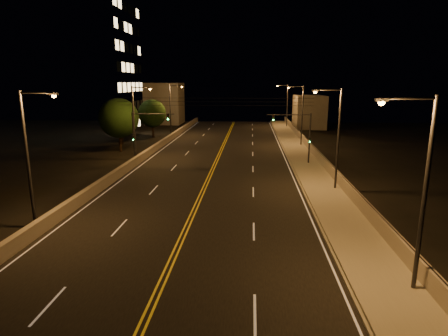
# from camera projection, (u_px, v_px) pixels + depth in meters

# --- Properties ---
(ground) EXTENTS (160.00, 160.00, 0.00)m
(ground) POSITION_uv_depth(u_px,v_px,m) (140.00, 333.00, 14.59)
(ground) COLOR black
(ground) RESTS_ON ground
(road) EXTENTS (18.00, 120.00, 0.02)m
(road) POSITION_uv_depth(u_px,v_px,m) (204.00, 189.00, 34.02)
(road) COLOR black
(road) RESTS_ON ground
(sidewalk) EXTENTS (3.60, 120.00, 0.30)m
(sidewalk) POSITION_uv_depth(u_px,v_px,m) (324.00, 190.00, 33.23)
(sidewalk) COLOR gray
(sidewalk) RESTS_ON ground
(curb) EXTENTS (0.14, 120.00, 0.15)m
(curb) POSITION_uv_depth(u_px,v_px,m) (303.00, 191.00, 33.38)
(curb) COLOR gray
(curb) RESTS_ON ground
(parapet_wall) EXTENTS (0.30, 120.00, 1.00)m
(parapet_wall) POSITION_uv_depth(u_px,v_px,m) (344.00, 184.00, 32.97)
(parapet_wall) COLOR gray
(parapet_wall) RESTS_ON sidewalk
(jersey_barrier) EXTENTS (0.45, 120.00, 0.96)m
(jersey_barrier) POSITION_uv_depth(u_px,v_px,m) (105.00, 182.00, 34.57)
(jersey_barrier) COLOR gray
(jersey_barrier) RESTS_ON ground
(distant_building_right) EXTENTS (6.00, 10.00, 6.76)m
(distant_building_right) POSITION_uv_depth(u_px,v_px,m) (309.00, 112.00, 79.77)
(distant_building_right) COLOR gray
(distant_building_right) RESTS_ON ground
(distant_building_left) EXTENTS (8.00, 8.00, 9.34)m
(distant_building_left) POSITION_uv_depth(u_px,v_px,m) (165.00, 103.00, 87.09)
(distant_building_left) COLOR gray
(distant_building_left) RESTS_ON ground
(parapet_rail) EXTENTS (0.06, 120.00, 0.06)m
(parapet_rail) POSITION_uv_depth(u_px,v_px,m) (344.00, 178.00, 32.85)
(parapet_rail) COLOR black
(parapet_rail) RESTS_ON parapet_wall
(lane_markings) EXTENTS (17.32, 116.00, 0.00)m
(lane_markings) POSITION_uv_depth(u_px,v_px,m) (204.00, 189.00, 33.95)
(lane_markings) COLOR silver
(lane_markings) RESTS_ON road
(streetlight_0) EXTENTS (2.55, 0.28, 9.04)m
(streetlight_0) POSITION_uv_depth(u_px,v_px,m) (419.00, 184.00, 16.16)
(streetlight_0) COLOR #2D2D33
(streetlight_0) RESTS_ON ground
(streetlight_1) EXTENTS (2.55, 0.28, 9.04)m
(streetlight_1) POSITION_uv_depth(u_px,v_px,m) (335.00, 133.00, 32.37)
(streetlight_1) COLOR #2D2D33
(streetlight_1) RESTS_ON ground
(streetlight_2) EXTENTS (2.55, 0.28, 9.04)m
(streetlight_2) POSITION_uv_depth(u_px,v_px,m) (300.00, 112.00, 55.60)
(streetlight_2) COLOR #2D2D33
(streetlight_2) RESTS_ON ground
(streetlight_3) EXTENTS (2.55, 0.28, 9.04)m
(streetlight_3) POSITION_uv_depth(u_px,v_px,m) (286.00, 103.00, 79.06)
(streetlight_3) COLOR #2D2D33
(streetlight_3) RESTS_ON ground
(streetlight_4) EXTENTS (2.55, 0.28, 9.04)m
(streetlight_4) POSITION_uv_depth(u_px,v_px,m) (31.00, 151.00, 24.04)
(streetlight_4) COLOR #2D2D33
(streetlight_4) RESTS_ON ground
(streetlight_5) EXTENTS (2.55, 0.28, 9.04)m
(streetlight_5) POSITION_uv_depth(u_px,v_px,m) (136.00, 118.00, 45.90)
(streetlight_5) COLOR #2D2D33
(streetlight_5) RESTS_ON ground
(streetlight_6) EXTENTS (2.55, 0.28, 9.04)m
(streetlight_6) POSITION_uv_depth(u_px,v_px,m) (172.00, 107.00, 66.46)
(streetlight_6) COLOR #2D2D33
(streetlight_6) RESTS_ON ground
(traffic_signal_right) EXTENTS (5.11, 0.31, 6.08)m
(traffic_signal_right) POSITION_uv_depth(u_px,v_px,m) (301.00, 133.00, 43.16)
(traffic_signal_right) COLOR #2D2D33
(traffic_signal_right) RESTS_ON ground
(traffic_signal_left) EXTENTS (5.11, 0.31, 6.08)m
(traffic_signal_left) POSITION_uv_depth(u_px,v_px,m) (142.00, 131.00, 44.49)
(traffic_signal_left) COLOR #2D2D33
(traffic_signal_left) RESTS_ON ground
(overhead_wires) EXTENTS (22.00, 0.03, 0.83)m
(overhead_wires) POSITION_uv_depth(u_px,v_px,m) (214.00, 102.00, 41.60)
(overhead_wires) COLOR black
(building_tower) EXTENTS (24.00, 15.00, 28.49)m
(building_tower) POSITION_uv_depth(u_px,v_px,m) (64.00, 58.00, 66.58)
(building_tower) COLOR gray
(building_tower) RESTS_ON ground
(tree_0) EXTENTS (5.48, 5.48, 7.42)m
(tree_0) POSITION_uv_depth(u_px,v_px,m) (119.00, 118.00, 51.52)
(tree_0) COLOR black
(tree_0) RESTS_ON ground
(tree_1) EXTENTS (4.88, 4.88, 6.61)m
(tree_1) POSITION_uv_depth(u_px,v_px,m) (121.00, 118.00, 57.79)
(tree_1) COLOR black
(tree_1) RESTS_ON ground
(tree_2) EXTENTS (4.88, 4.88, 6.61)m
(tree_2) POSITION_uv_depth(u_px,v_px,m) (152.00, 113.00, 65.68)
(tree_2) COLOR black
(tree_2) RESTS_ON ground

